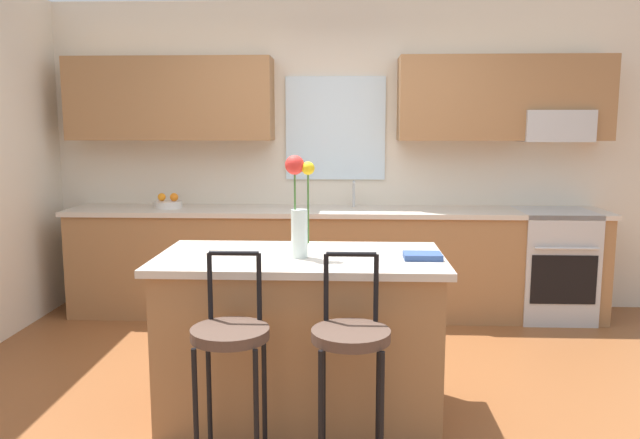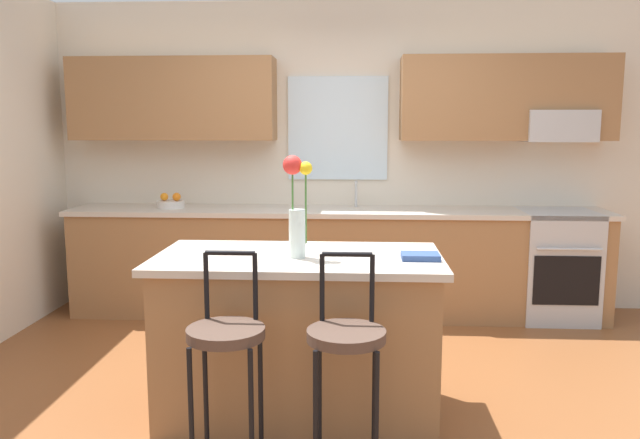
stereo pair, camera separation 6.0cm
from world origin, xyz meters
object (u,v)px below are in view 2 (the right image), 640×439
Objects in this scene: bar_stool_near at (226,343)px; flower_vase at (297,206)px; kitchen_island at (299,335)px; bar_stool_middle at (346,345)px; cookbook at (420,256)px; fruit_bowl_oranges at (171,203)px; oven_range at (555,265)px.

flower_vase reaches higher than bar_stool_near.
flower_vase reaches higher than kitchen_island.
bar_stool_middle is 0.74m from cookbook.
kitchen_island is at bearing 66.29° from bar_stool_near.
flower_vase reaches higher than fruit_bowl_oranges.
kitchen_island is at bearing -56.32° from fruit_bowl_oranges.
flower_vase is at bearing -57.21° from fruit_bowl_oranges.
cookbook is (0.38, 0.55, 0.30)m from bar_stool_middle.
oven_range is 3.41m from bar_stool_near.
bar_stool_near is 1.00× the size of bar_stool_middle.
kitchen_island is (-1.99, -1.91, 0.00)m from oven_range.
kitchen_island is 0.81m from cookbook.
kitchen_island is 0.71m from bar_stool_near.
oven_range is 0.88× the size of bar_stool_middle.
cookbook is 2.80m from fruit_bowl_oranges.
flower_vase is (-2.00, -1.98, 0.74)m from oven_range.
cookbook is at bearing -123.96° from oven_range.
fruit_bowl_oranges is at bearing 111.62° from bar_stool_near.
bar_stool_middle is (0.28, -0.63, 0.17)m from kitchen_island.
cookbook is (-1.34, -1.99, 0.48)m from oven_range.
bar_stool_near is at bearing -115.87° from flower_vase.
bar_stool_middle reaches higher than kitchen_island.
bar_stool_middle is 1.90× the size of flower_vase.
oven_range is at bearing 55.90° from bar_stool_middle.
oven_range is at bearing 44.71° from flower_vase.
fruit_bowl_oranges is at bearing 123.68° from kitchen_island.
bar_stool_middle is 4.34× the size of fruit_bowl_oranges.
kitchen_island is 0.74m from flower_vase.
oven_range is 0.88× the size of bar_stool_near.
bar_stool_middle is 5.21× the size of cookbook.
kitchen_island is 2.86× the size of flower_vase.
bar_stool_near is (-0.28, -0.63, 0.17)m from kitchen_island.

